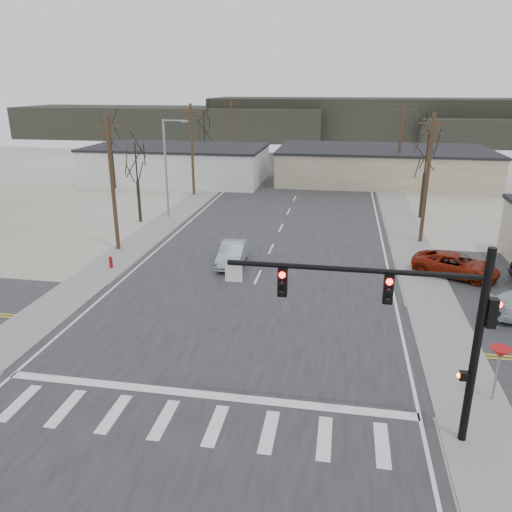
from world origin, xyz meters
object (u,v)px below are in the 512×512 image
Objects in this scene: car_far_b at (287,158)px; sedan_crossing at (233,253)px; fire_hydrant at (111,262)px; traffic_signal_mast at (420,317)px; car_far_a at (301,168)px; car_parked_red at (456,265)px.

sedan_crossing is at bearing -82.71° from car_far_b.
car_far_b is (6.18, 50.80, 0.22)m from fire_hydrant.
traffic_signal_mast is 66.21m from car_far_b.
car_far_a is (-8.68, 54.98, -3.90)m from traffic_signal_mast.
fire_hydrant is (-18.09, 14.20, -4.22)m from traffic_signal_mast.
car_far_a is at bearing 41.61° from car_parked_red.
traffic_signal_mast is 23.39m from fire_hydrant.
car_far_b is at bearing 90.41° from sedan_crossing.
traffic_signal_mast is at bearing -74.54° from car_far_b.
fire_hydrant is 0.19× the size of sedan_crossing.
car_far_a is at bearing 86.18° from sedan_crossing.
fire_hydrant is 51.17m from car_far_b.
sedan_crossing is 38.57m from car_far_a.
car_far_a is (1.35, 38.55, -0.04)m from sedan_crossing.
sedan_crossing reaches higher than car_parked_red.
car_parked_red is at bearing 6.21° from fire_hydrant.
car_parked_red is at bearing -0.80° from sedan_crossing.
traffic_signal_mast is 1.66× the size of car_parked_red.
fire_hydrant is at bearing 141.87° from traffic_signal_mast.
car_far_b is (-1.88, 48.57, -0.14)m from sedan_crossing.
car_parked_red is at bearing 73.97° from traffic_signal_mast.
traffic_signal_mast reaches higher than car_parked_red.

